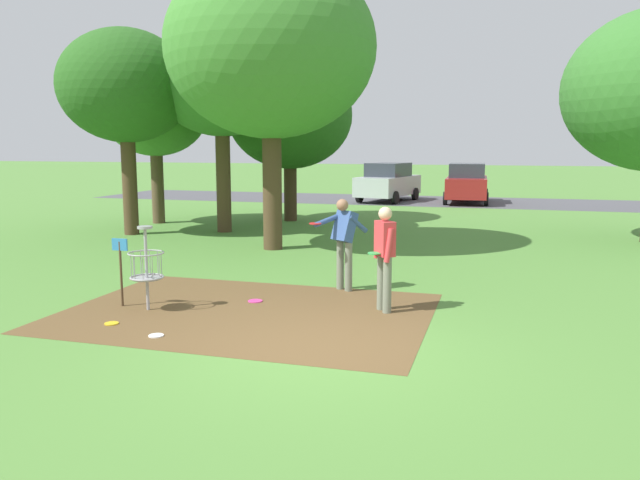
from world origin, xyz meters
TOP-DOWN VIEW (x-y plane):
  - ground_plane at (0.00, 0.00)m, footprint 160.00×160.00m
  - dirt_tee_pad at (-1.59, 1.56)m, footprint 5.85×4.21m
  - disc_golf_basket at (-3.26, 1.24)m, footprint 0.98×0.58m
  - player_foreground_watching at (0.52, 2.25)m, footprint 0.45×0.47m
  - player_throwing at (-0.47, 3.51)m, footprint 0.95×0.82m
  - frisbee_near_basket at (-2.32, -0.00)m, footprint 0.21×0.21m
  - frisbee_by_tee at (-4.75, 3.25)m, footprint 0.20×0.20m
  - frisbee_mid_grass at (-3.29, 0.35)m, footprint 0.21×0.21m
  - frisbee_far_left at (-1.73, 2.24)m, footprint 0.25×0.25m
  - tree_near_left at (-8.47, 8.87)m, footprint 3.89×3.89m
  - tree_mid_left at (-3.39, 7.54)m, footprint 5.28×5.28m
  - tree_mid_center at (-6.01, 10.19)m, footprint 4.17×4.17m
  - tree_mid_right at (-4.96, 13.50)m, footprint 4.38×4.38m
  - tree_far_left at (-9.15, 11.58)m, footprint 3.57×3.57m
  - parking_lot_strip at (0.00, 22.97)m, footprint 36.00×6.00m
  - parked_car_leftmost at (-3.02, 22.25)m, footprint 2.67×4.49m
  - parked_car_center_left at (0.66, 22.44)m, footprint 2.10×4.26m

SIDE VIEW (x-z plane):
  - ground_plane at x=0.00m, z-range 0.00..0.00m
  - parking_lot_strip at x=0.00m, z-range 0.00..0.01m
  - dirt_tee_pad at x=-1.59m, z-range 0.00..0.01m
  - frisbee_near_basket at x=-2.32m, z-range 0.00..0.02m
  - frisbee_by_tee at x=-4.75m, z-range 0.00..0.02m
  - frisbee_mid_grass at x=-3.29m, z-range 0.00..0.02m
  - frisbee_far_left at x=-1.73m, z-range 0.00..0.02m
  - disc_golf_basket at x=-3.26m, z-range 0.06..1.45m
  - parked_car_leftmost at x=-3.02m, z-range 0.00..1.84m
  - parked_car_center_left at x=0.66m, z-range 0.00..1.84m
  - player_foreground_watching at x=0.52m, z-range 0.11..1.82m
  - player_throwing at x=-0.47m, z-range 0.13..1.84m
  - tree_mid_right at x=-4.96m, z-range 0.91..6.48m
  - tree_far_left at x=-9.15m, z-range 1.12..6.46m
  - tree_near_left at x=-8.47m, z-range 1.34..7.40m
  - tree_mid_center at x=-6.01m, z-range 1.44..7.92m
  - tree_mid_left at x=-3.39m, z-range 1.40..8.72m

